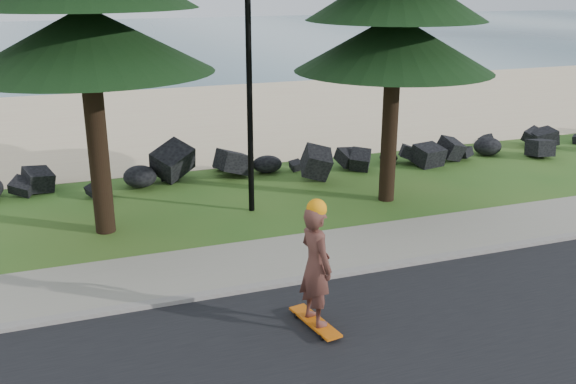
# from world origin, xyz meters

# --- Properties ---
(ground) EXTENTS (160.00, 160.00, 0.00)m
(ground) POSITION_xyz_m (0.00, 0.00, 0.00)
(ground) COLOR #295B1C
(ground) RESTS_ON ground
(kerb) EXTENTS (160.00, 0.20, 0.10)m
(kerb) POSITION_xyz_m (0.00, -0.90, 0.05)
(kerb) COLOR gray
(kerb) RESTS_ON ground
(sidewalk) EXTENTS (160.00, 2.00, 0.08)m
(sidewalk) POSITION_xyz_m (0.00, 0.20, 0.04)
(sidewalk) COLOR gray
(sidewalk) RESTS_ON ground
(beach_sand) EXTENTS (160.00, 15.00, 0.01)m
(beach_sand) POSITION_xyz_m (0.00, 14.50, 0.01)
(beach_sand) COLOR beige
(beach_sand) RESTS_ON ground
(ocean) EXTENTS (160.00, 58.00, 0.01)m
(ocean) POSITION_xyz_m (0.00, 51.00, 0.00)
(ocean) COLOR #39606D
(ocean) RESTS_ON ground
(seawall_boulders) EXTENTS (60.00, 2.40, 1.10)m
(seawall_boulders) POSITION_xyz_m (0.00, 5.60, 0.00)
(seawall_boulders) COLOR black
(seawall_boulders) RESTS_ON ground
(lamp_post) EXTENTS (0.25, 0.14, 8.14)m
(lamp_post) POSITION_xyz_m (0.00, 3.20, 4.13)
(lamp_post) COLOR black
(lamp_post) RESTS_ON ground
(skateboarder) EXTENTS (0.60, 1.23, 2.22)m
(skateboarder) POSITION_xyz_m (-0.61, -2.50, 1.12)
(skateboarder) COLOR #CE5C0C
(skateboarder) RESTS_ON ground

